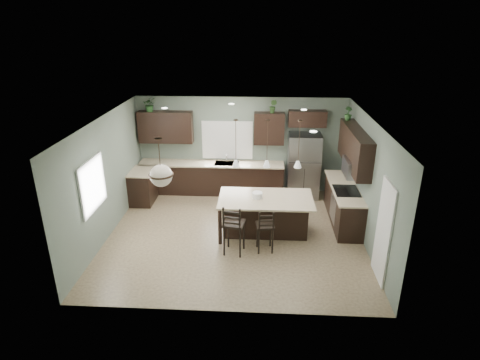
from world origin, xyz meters
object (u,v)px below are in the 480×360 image
at_px(kitchen_island, 265,216).
at_px(bar_stool_left, 234,229).
at_px(refrigerator, 303,166).
at_px(serving_dish, 257,195).
at_px(bar_stool_center, 265,230).
at_px(plant_back_left, 150,104).

height_order(kitchen_island, bar_stool_left, bar_stool_left).
height_order(refrigerator, kitchen_island, refrigerator).
distance_m(refrigerator, serving_dish, 2.61).
relative_size(kitchen_island, bar_stool_center, 2.15).
xyz_separation_m(refrigerator, kitchen_island, (-1.08, -2.27, -0.46)).
bearing_deg(serving_dish, bar_stool_left, -118.08).
relative_size(kitchen_island, plant_back_left, 5.58).
height_order(kitchen_island, plant_back_left, plant_back_left).
bearing_deg(refrigerator, bar_stool_left, -119.02).
bearing_deg(bar_stool_center, serving_dish, 96.00).
xyz_separation_m(refrigerator, serving_dish, (-1.28, -2.27, 0.07)).
xyz_separation_m(refrigerator, bar_stool_center, (-1.09, -3.06, -0.41)).
bearing_deg(bar_stool_center, kitchen_island, 81.69).
distance_m(refrigerator, kitchen_island, 2.56).
height_order(kitchen_island, bar_stool_center, bar_stool_center).
xyz_separation_m(serving_dish, plant_back_left, (-3.07, 2.44, 1.60)).
bearing_deg(refrigerator, kitchen_island, -115.43).
relative_size(serving_dish, bar_stool_center, 0.23).
distance_m(bar_stool_center, plant_back_left, 5.04).
distance_m(refrigerator, plant_back_left, 4.66).
bearing_deg(kitchen_island, bar_stool_left, -127.29).
xyz_separation_m(kitchen_island, bar_stool_center, (-0.01, -0.79, 0.05)).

